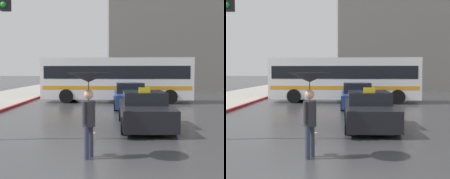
{
  "view_description": "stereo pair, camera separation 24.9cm",
  "coord_description": "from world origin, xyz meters",
  "views": [
    {
      "loc": [
        0.49,
        -4.36,
        2.15
      ],
      "look_at": [
        0.52,
        8.62,
        1.4
      ],
      "focal_mm": 50.0,
      "sensor_mm": 36.0,
      "label": 1
    },
    {
      "loc": [
        0.74,
        -4.36,
        2.15
      ],
      "look_at": [
        0.52,
        8.62,
        1.4
      ],
      "focal_mm": 50.0,
      "sensor_mm": 36.0,
      "label": 2
    }
  ],
  "objects": [
    {
      "name": "taxi",
      "position": [
        1.74,
        7.67,
        0.64
      ],
      "size": [
        1.91,
        4.66,
        1.53
      ],
      "rotation": [
        0.0,
        0.0,
        3.14
      ],
      "color": "black",
      "rests_on": "ground_plane"
    },
    {
      "name": "sedan_red",
      "position": [
        1.55,
        14.08,
        0.68
      ],
      "size": [
        1.91,
        4.71,
        1.49
      ],
      "rotation": [
        0.0,
        0.0,
        3.14
      ],
      "color": "navy",
      "rests_on": "ground_plane"
    },
    {
      "name": "city_bus",
      "position": [
        0.84,
        17.59,
        1.71
      ],
      "size": [
        10.47,
        3.35,
        3.08
      ],
      "rotation": [
        0.0,
        0.0,
        -1.65
      ],
      "color": "silver",
      "rests_on": "ground_plane"
    },
    {
      "name": "pedestrian_with_umbrella",
      "position": [
        -0.08,
        3.26,
        1.69
      ],
      "size": [
        1.03,
        1.03,
        2.12
      ],
      "rotation": [
        0.0,
        0.0,
        1.11
      ],
      "color": "#2D3347",
      "rests_on": "ground_plane"
    },
    {
      "name": "monument_cross",
      "position": [
        0.36,
        35.48,
        10.06
      ],
      "size": [
        7.8,
        0.9,
        17.73
      ],
      "color": "white",
      "rests_on": "ground_plane"
    }
  ]
}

